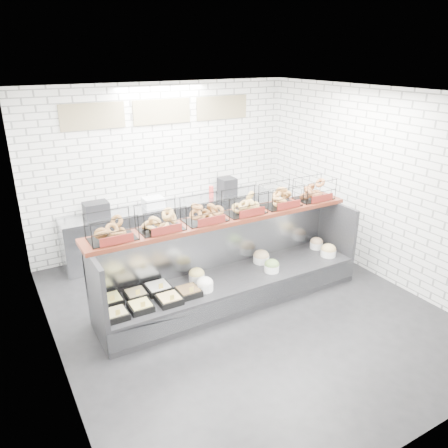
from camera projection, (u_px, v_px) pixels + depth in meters
ground at (243, 309)px, 6.31m from camera, size 5.50×5.50×0.00m
room_shell at (222, 161)px, 6.04m from camera, size 5.02×5.51×3.01m
display_case at (230, 280)px, 6.45m from camera, size 4.00×0.90×1.20m
bagel_shelf at (225, 208)px, 6.22m from camera, size 4.10×0.50×0.40m
prep_counter at (173, 225)px, 8.09m from camera, size 4.00×0.60×1.20m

